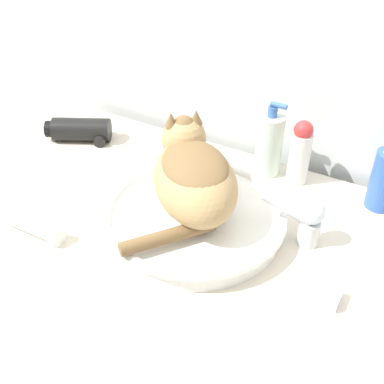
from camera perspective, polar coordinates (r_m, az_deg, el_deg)
vanity_counter at (r=1.36m, az=1.04°, el=-16.06°), size 1.10×0.56×0.82m
sink_basin at (r=1.01m, az=0.32°, el=-3.02°), size 0.39×0.39×0.05m
cat at (r=0.96m, az=0.11°, el=2.15°), size 0.29×0.34×0.17m
faucet at (r=0.98m, az=13.33°, el=-3.06°), size 0.13×0.07×0.12m
deodorant_stick at (r=1.15m, az=12.69°, el=4.61°), size 0.05×0.05×0.16m
soap_pump_bottle at (r=1.17m, az=9.14°, el=5.60°), size 0.06×0.06×0.19m
cream_tube at (r=1.05m, az=-18.02°, el=-3.98°), size 0.14×0.04×0.04m
hair_dryer at (r=1.35m, az=-12.87°, el=7.15°), size 0.18×0.14×0.06m
soap_bar at (r=0.91m, az=15.16°, el=-11.61°), size 0.06×0.04×0.02m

